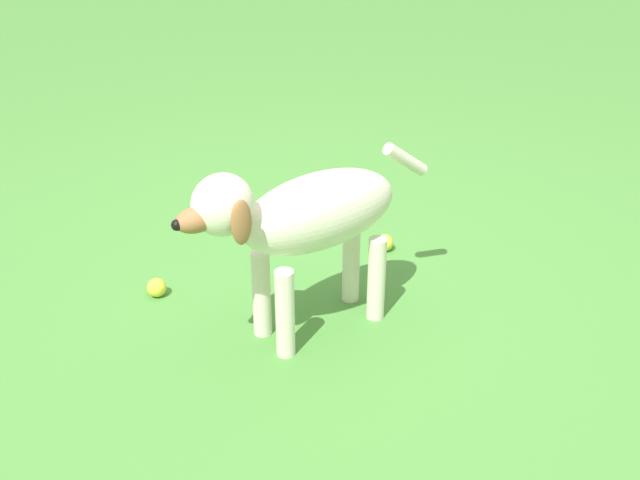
{
  "coord_description": "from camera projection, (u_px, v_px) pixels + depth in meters",
  "views": [
    {
      "loc": [
        -1.24,
        1.7,
        1.34
      ],
      "look_at": [
        -0.06,
        0.14,
        0.31
      ],
      "focal_mm": 40.91,
      "sensor_mm": 36.0,
      "label": 1
    }
  ],
  "objects": [
    {
      "name": "ground",
      "position": [
        331.0,
        300.0,
        2.48
      ],
      "size": [
        14.0,
        14.0,
        0.0
      ],
      "primitive_type": "plane",
      "color": "#478438"
    },
    {
      "name": "dog",
      "position": [
        306.0,
        218.0,
        2.14
      ],
      "size": [
        0.38,
        0.85,
        0.6
      ],
      "rotation": [
        0.0,
        0.0,
        1.26
      ],
      "color": "silver",
      "rests_on": "ground"
    },
    {
      "name": "tennis_ball_2",
      "position": [
        385.0,
        243.0,
        2.79
      ],
      "size": [
        0.07,
        0.07,
        0.07
      ],
      "primitive_type": "sphere",
      "color": "#D0DC3C",
      "rests_on": "ground"
    },
    {
      "name": "tennis_ball_3",
      "position": [
        157.0,
        288.0,
        2.49
      ],
      "size": [
        0.07,
        0.07,
        0.07
      ],
      "primitive_type": "sphere",
      "color": "yellow",
      "rests_on": "ground"
    }
  ]
}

